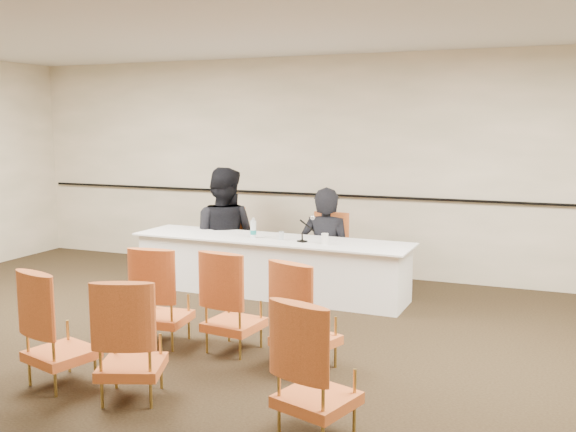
% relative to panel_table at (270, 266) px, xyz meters
% --- Properties ---
extents(floor, '(10.00, 10.00, 0.00)m').
position_rel_panel_table_xyz_m(floor, '(0.50, -2.60, -0.35)').
color(floor, black).
rests_on(floor, ground).
extents(ceiling, '(10.00, 10.00, 0.00)m').
position_rel_panel_table_xyz_m(ceiling, '(0.50, -2.60, 2.65)').
color(ceiling, silver).
rests_on(ceiling, ground).
extents(wall_back, '(10.00, 0.04, 3.00)m').
position_rel_panel_table_xyz_m(wall_back, '(0.50, 1.40, 1.15)').
color(wall_back, '#B4AE8E').
rests_on(wall_back, ground).
extents(wall_rail, '(9.80, 0.04, 0.03)m').
position_rel_panel_table_xyz_m(wall_rail, '(0.50, 1.36, 0.75)').
color(wall_rail, black).
rests_on(wall_rail, wall_back).
extents(panel_table, '(3.51, 0.92, 0.70)m').
position_rel_panel_table_xyz_m(panel_table, '(0.00, 0.00, 0.00)').
color(panel_table, white).
rests_on(panel_table, ground).
extents(panelist_main, '(0.69, 0.47, 1.84)m').
position_rel_panel_table_xyz_m(panelist_main, '(0.55, 0.51, 0.02)').
color(panelist_main, black).
rests_on(panelist_main, ground).
extents(panelist_main_chair, '(0.52, 0.52, 0.95)m').
position_rel_panel_table_xyz_m(panelist_main_chair, '(0.55, 0.51, 0.13)').
color(panelist_main_chair, '#AC491F').
rests_on(panelist_main_chair, ground).
extents(panelist_second, '(1.02, 0.83, 1.97)m').
position_rel_panel_table_xyz_m(panelist_second, '(-0.94, 0.56, 0.17)').
color(panelist_second, black).
rests_on(panelist_second, ground).
extents(panelist_second_chair, '(0.52, 0.52, 0.95)m').
position_rel_panel_table_xyz_m(panelist_second_chair, '(-0.94, 0.56, 0.13)').
color(panelist_second_chair, '#AC491F').
rests_on(panelist_second_chair, ground).
extents(papers, '(0.35, 0.30, 0.00)m').
position_rel_panel_table_xyz_m(papers, '(0.46, -0.11, 0.35)').
color(papers, white).
rests_on(papers, panel_table).
extents(microphone, '(0.20, 0.25, 0.31)m').
position_rel_panel_table_xyz_m(microphone, '(0.47, -0.12, 0.50)').
color(microphone, black).
rests_on(microphone, panel_table).
extents(water_bottle, '(0.08, 0.08, 0.25)m').
position_rel_panel_table_xyz_m(water_bottle, '(-0.19, -0.06, 0.47)').
color(water_bottle, teal).
rests_on(water_bottle, panel_table).
extents(drinking_glass, '(0.08, 0.08, 0.10)m').
position_rel_panel_table_xyz_m(drinking_glass, '(0.18, -0.06, 0.40)').
color(drinking_glass, silver).
rests_on(drinking_glass, panel_table).
extents(coffee_cup, '(0.10, 0.10, 0.13)m').
position_rel_panel_table_xyz_m(coffee_cup, '(0.76, -0.15, 0.41)').
color(coffee_cup, white).
rests_on(coffee_cup, panel_table).
extents(aud_chair_front_left, '(0.55, 0.55, 0.95)m').
position_rel_panel_table_xyz_m(aud_chair_front_left, '(-0.22, -2.04, 0.13)').
color(aud_chair_front_left, '#AC491F').
rests_on(aud_chair_front_left, ground).
extents(aud_chair_front_mid, '(0.56, 0.56, 0.95)m').
position_rel_panel_table_xyz_m(aud_chair_front_mid, '(0.49, -1.96, 0.13)').
color(aud_chair_front_mid, '#AC491F').
rests_on(aud_chair_front_mid, ground).
extents(aud_chair_front_right, '(0.64, 0.64, 0.95)m').
position_rel_panel_table_xyz_m(aud_chair_front_right, '(1.25, -2.12, 0.13)').
color(aud_chair_front_right, '#AC491F').
rests_on(aud_chair_front_right, ground).
extents(aud_chair_back_left, '(0.62, 0.62, 0.95)m').
position_rel_panel_table_xyz_m(aud_chair_back_left, '(-0.44, -3.16, 0.13)').
color(aud_chair_back_left, '#AC491F').
rests_on(aud_chair_back_left, ground).
extents(aud_chair_back_mid, '(0.64, 0.64, 0.95)m').
position_rel_panel_table_xyz_m(aud_chair_back_mid, '(0.24, -3.18, 0.13)').
color(aud_chair_back_mid, '#AC491F').
rests_on(aud_chair_back_mid, ground).
extents(aud_chair_back_right, '(0.63, 0.63, 0.95)m').
position_rel_panel_table_xyz_m(aud_chair_back_right, '(1.73, -3.21, 0.13)').
color(aud_chair_back_right, '#AC491F').
rests_on(aud_chair_back_right, ground).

